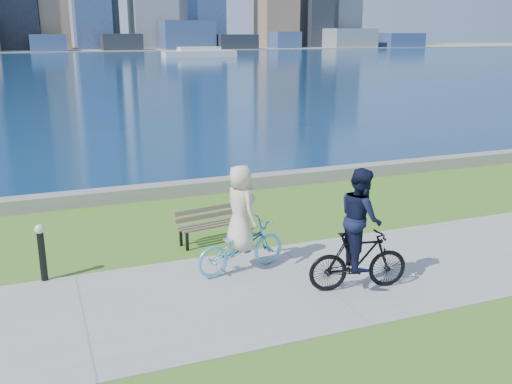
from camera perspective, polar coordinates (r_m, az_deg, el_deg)
ground at (r=10.28m, az=6.19°, el=-8.80°), size 320.00×320.00×0.00m
concrete_path at (r=10.28m, az=6.19°, el=-8.75°), size 80.00×3.50×0.02m
seawall at (r=15.65m, az=-4.24°, el=0.65°), size 90.00×0.50×0.35m
bay_water at (r=80.49m, az=-18.56°, el=12.04°), size 320.00×131.00×0.01m
far_shore at (r=138.39m, az=-20.02°, el=13.21°), size 320.00×30.00×0.12m
ferry_far at (r=97.01m, az=-5.69°, el=13.68°), size 11.97×3.42×1.62m
park_bench at (r=11.90m, az=-4.75°, el=-3.01°), size 1.43×0.69×0.71m
bollard_lamp at (r=10.65m, az=-20.65°, el=-5.36°), size 0.17×0.17×1.06m
cyclist_woman at (r=10.31m, az=-1.53°, el=-4.09°), size 0.96×1.87×1.99m
cyclist_man at (r=9.69m, az=10.31°, el=-4.71°), size 0.81×1.78×2.12m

